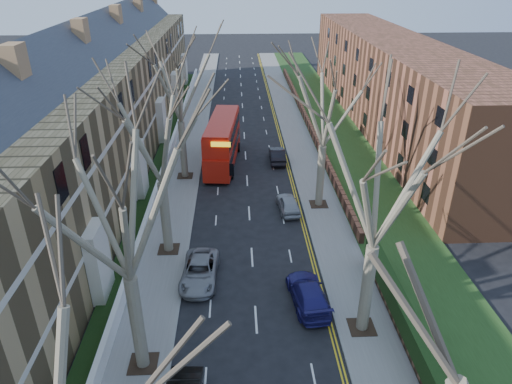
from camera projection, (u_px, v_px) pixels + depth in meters
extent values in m
cube|color=slate|center=(192.00, 136.00, 51.89)|extent=(3.00, 102.00, 0.12)
cube|color=slate|center=(296.00, 134.00, 52.37)|extent=(3.00, 102.00, 0.12)
cube|color=olive|center=(97.00, 116.00, 42.21)|extent=(9.00, 78.00, 10.00)
cube|color=#31343C|center=(86.00, 49.00, 39.49)|extent=(4.67, 78.00, 4.67)
cube|color=beige|center=(147.00, 131.00, 43.07)|extent=(0.12, 78.00, 0.35)
cube|color=beige|center=(143.00, 94.00, 41.48)|extent=(0.12, 78.00, 0.35)
cube|color=brown|center=(390.00, 82.00, 54.14)|extent=(8.00, 54.00, 10.00)
cube|color=brown|center=(306.00, 119.00, 55.76)|extent=(0.35, 54.00, 0.90)
cube|color=white|center=(168.00, 159.00, 44.45)|extent=(0.30, 78.00, 1.00)
cube|color=#203D16|center=(335.00, 133.00, 52.51)|extent=(6.00, 102.00, 0.06)
cylinder|color=#776A55|center=(137.00, 323.00, 21.30)|extent=(0.64, 0.64, 5.25)
cube|color=#2D2116|center=(143.00, 364.00, 22.49)|extent=(1.40, 1.40, 0.05)
cylinder|color=#776A55|center=(166.00, 218.00, 30.25)|extent=(0.64, 0.64, 5.07)
cube|color=#2D2116|center=(169.00, 249.00, 31.39)|extent=(1.40, 1.40, 0.05)
cylinder|color=#776A55|center=(183.00, 149.00, 40.89)|extent=(0.60, 0.60, 5.25)
cube|color=#2D2116|center=(185.00, 176.00, 42.07)|extent=(1.40, 1.40, 0.05)
cylinder|color=#776A55|center=(367.00, 289.00, 23.54)|extent=(0.64, 0.64, 5.25)
cube|color=#2D2116|center=(362.00, 327.00, 24.72)|extent=(1.40, 1.40, 0.05)
cylinder|color=#776A55|center=(321.00, 176.00, 36.04)|extent=(0.60, 0.60, 5.07)
cube|color=#2D2116|center=(319.00, 204.00, 37.19)|extent=(1.40, 1.40, 0.05)
cube|color=#B9190D|center=(223.00, 150.00, 44.31)|extent=(3.41, 10.67, 2.10)
cube|color=#B9190D|center=(222.00, 131.00, 43.40)|extent=(3.36, 10.15, 1.91)
cube|color=black|center=(223.00, 146.00, 44.11)|extent=(3.35, 9.84, 0.86)
cube|color=black|center=(222.00, 130.00, 43.36)|extent=(3.33, 9.63, 0.86)
imported|color=gray|center=(200.00, 271.00, 28.31)|extent=(2.41, 4.80, 1.30)
imported|color=navy|center=(308.00, 294.00, 26.38)|extent=(2.40, 4.87, 1.36)
imported|color=#999CA2|center=(288.00, 204.00, 36.20)|extent=(1.82, 3.86, 1.28)
imported|color=black|center=(277.00, 155.00, 45.11)|extent=(1.47, 4.16, 1.37)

